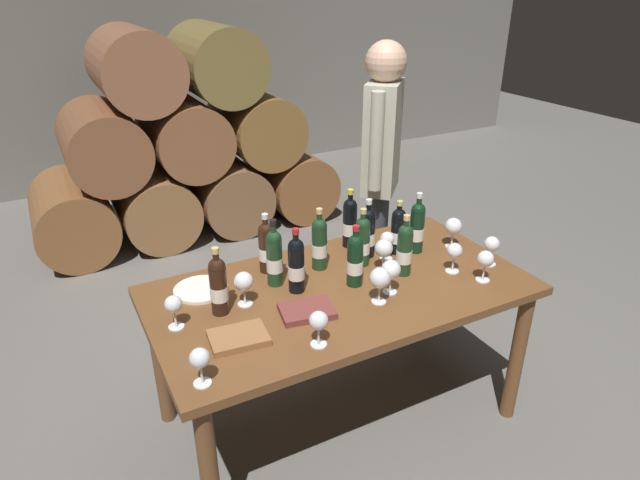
% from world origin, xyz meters
% --- Properties ---
extents(ground_plane, '(14.00, 14.00, 0.00)m').
position_xyz_m(ground_plane, '(0.00, 0.00, 0.00)').
color(ground_plane, '#66635E').
extents(cellar_back_wall, '(10.00, 0.24, 2.80)m').
position_xyz_m(cellar_back_wall, '(0.00, 4.20, 1.40)').
color(cellar_back_wall, slate).
rests_on(cellar_back_wall, ground_plane).
extents(barrel_stack, '(2.49, 0.90, 1.69)m').
position_xyz_m(barrel_stack, '(-0.00, 2.60, 0.72)').
color(barrel_stack, brown).
rests_on(barrel_stack, ground_plane).
extents(dining_table, '(1.70, 0.90, 0.76)m').
position_xyz_m(dining_table, '(0.00, 0.00, 0.67)').
color(dining_table, brown).
rests_on(dining_table, ground_plane).
extents(wine_bottle_0, '(0.07, 0.07, 0.32)m').
position_xyz_m(wine_bottle_0, '(-0.25, 0.17, 0.90)').
color(wine_bottle_0, '#19381E').
rests_on(wine_bottle_0, dining_table).
extents(wine_bottle_1, '(0.07, 0.07, 0.28)m').
position_xyz_m(wine_bottle_1, '(0.42, 0.17, 0.88)').
color(wine_bottle_1, black).
rests_on(wine_bottle_1, dining_table).
extents(wine_bottle_2, '(0.07, 0.07, 0.31)m').
position_xyz_m(wine_bottle_2, '(0.00, 0.21, 0.89)').
color(wine_bottle_2, '#19381E').
rests_on(wine_bottle_2, dining_table).
extents(wine_bottle_3, '(0.07, 0.07, 0.30)m').
position_xyz_m(wine_bottle_3, '(0.27, 0.21, 0.89)').
color(wine_bottle_3, black).
rests_on(wine_bottle_3, dining_table).
extents(wine_bottle_4, '(0.07, 0.07, 0.30)m').
position_xyz_m(wine_bottle_4, '(-0.19, 0.07, 0.89)').
color(wine_bottle_4, black).
rests_on(wine_bottle_4, dining_table).
extents(wine_bottle_5, '(0.07, 0.07, 0.31)m').
position_xyz_m(wine_bottle_5, '(0.25, 0.34, 0.89)').
color(wine_bottle_5, black).
rests_on(wine_bottle_5, dining_table).
extents(wine_bottle_6, '(0.07, 0.07, 0.30)m').
position_xyz_m(wine_bottle_6, '(-0.54, 0.06, 0.89)').
color(wine_bottle_6, black).
rests_on(wine_bottle_6, dining_table).
extents(wine_bottle_7, '(0.07, 0.07, 0.29)m').
position_xyz_m(wine_bottle_7, '(0.07, -0.01, 0.89)').
color(wine_bottle_7, black).
rests_on(wine_bottle_7, dining_table).
extents(wine_bottle_8, '(0.07, 0.07, 0.32)m').
position_xyz_m(wine_bottle_8, '(0.51, 0.13, 0.90)').
color(wine_bottle_8, black).
rests_on(wine_bottle_8, dining_table).
extents(wine_bottle_9, '(0.07, 0.07, 0.29)m').
position_xyz_m(wine_bottle_9, '(0.20, 0.14, 0.89)').
color(wine_bottle_9, '#19381E').
rests_on(wine_bottle_9, dining_table).
extents(wine_bottle_10, '(0.07, 0.07, 0.29)m').
position_xyz_m(wine_bottle_10, '(-0.23, 0.30, 0.89)').
color(wine_bottle_10, black).
rests_on(wine_bottle_10, dining_table).
extents(wine_bottle_11, '(0.07, 0.07, 0.30)m').
position_xyz_m(wine_bottle_11, '(0.32, -0.03, 0.89)').
color(wine_bottle_11, '#19381E').
rests_on(wine_bottle_11, dining_table).
extents(wine_glass_0, '(0.07, 0.07, 0.15)m').
position_xyz_m(wine_glass_0, '(-0.29, -0.33, 0.86)').
color(wine_glass_0, white).
rests_on(wine_glass_0, dining_table).
extents(wine_glass_1, '(0.07, 0.07, 0.15)m').
position_xyz_m(wine_glass_1, '(0.54, -0.12, 0.86)').
color(wine_glass_1, white).
rests_on(wine_glass_1, dining_table).
extents(wine_glass_2, '(0.09, 0.09, 0.16)m').
position_xyz_m(wine_glass_2, '(0.17, -0.14, 0.87)').
color(wine_glass_2, white).
rests_on(wine_glass_2, dining_table).
extents(wine_glass_3, '(0.09, 0.09, 0.16)m').
position_xyz_m(wine_glass_3, '(0.08, -0.19, 0.88)').
color(wine_glass_3, white).
rests_on(wine_glass_3, dining_table).
extents(wine_glass_4, '(0.07, 0.07, 0.14)m').
position_xyz_m(wine_glass_4, '(-0.74, 0.03, 0.86)').
color(wine_glass_4, white).
rests_on(wine_glass_4, dining_table).
extents(wine_glass_5, '(0.07, 0.07, 0.15)m').
position_xyz_m(wine_glass_5, '(0.74, -0.15, 0.86)').
color(wine_glass_5, white).
rests_on(wine_glass_5, dining_table).
extents(wine_glass_6, '(0.08, 0.08, 0.15)m').
position_xyz_m(wine_glass_6, '(0.61, -0.25, 0.87)').
color(wine_glass_6, white).
rests_on(wine_glass_6, dining_table).
extents(wine_glass_7, '(0.09, 0.09, 0.16)m').
position_xyz_m(wine_glass_7, '(0.71, 0.09, 0.87)').
color(wine_glass_7, white).
rests_on(wine_glass_7, dining_table).
extents(wine_glass_8, '(0.08, 0.08, 0.16)m').
position_xyz_m(wine_glass_8, '(-0.43, 0.07, 0.87)').
color(wine_glass_8, white).
rests_on(wine_glass_8, dining_table).
extents(wine_glass_9, '(0.07, 0.07, 0.15)m').
position_xyz_m(wine_glass_9, '(0.33, 0.13, 0.86)').
color(wine_glass_9, white).
rests_on(wine_glass_9, dining_table).
extents(wine_glass_10, '(0.07, 0.07, 0.15)m').
position_xyz_m(wine_glass_10, '(-0.74, -0.34, 0.86)').
color(wine_glass_10, white).
rests_on(wine_glass_10, dining_table).
extents(wine_glass_11, '(0.09, 0.09, 0.16)m').
position_xyz_m(wine_glass_11, '(0.25, 0.04, 0.87)').
color(wine_glass_11, white).
rests_on(wine_glass_11, dining_table).
extents(tasting_notebook, '(0.24, 0.18, 0.03)m').
position_xyz_m(tasting_notebook, '(-0.55, -0.17, 0.77)').
color(tasting_notebook, '#936038').
rests_on(tasting_notebook, dining_table).
extents(leather_ledger, '(0.25, 0.20, 0.03)m').
position_xyz_m(leather_ledger, '(-0.23, -0.12, 0.77)').
color(leather_ledger, brown).
rests_on(leather_ledger, dining_table).
extents(serving_plate, '(0.24, 0.24, 0.01)m').
position_xyz_m(serving_plate, '(-0.57, 0.26, 0.77)').
color(serving_plate, white).
rests_on(serving_plate, dining_table).
extents(sommelier_presenting, '(0.36, 0.38, 1.72)m').
position_xyz_m(sommelier_presenting, '(0.70, 0.75, 1.04)').
color(sommelier_presenting, '#383842').
rests_on(sommelier_presenting, ground_plane).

